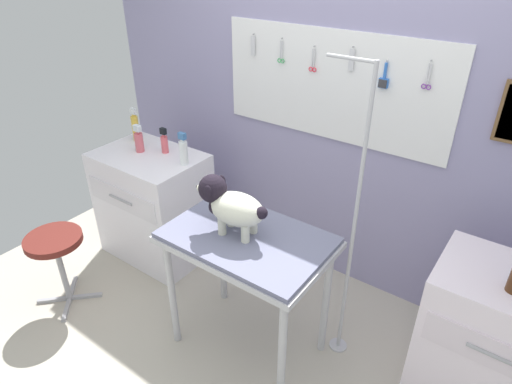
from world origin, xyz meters
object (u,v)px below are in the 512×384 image
at_px(grooming_table, 247,250).
at_px(grooming_arm, 351,238).
at_px(counter_left, 154,205).
at_px(dog, 230,205).
at_px(detangler_spray, 164,142).
at_px(cabinet_right, 491,344).
at_px(stool, 56,248).

distance_m(grooming_table, grooming_arm, 0.57).
xyz_separation_m(grooming_table, counter_left, (-1.18, 0.35, -0.32)).
bearing_deg(grooming_table, grooming_arm, 34.28).
height_order(grooming_arm, dog, grooming_arm).
bearing_deg(detangler_spray, cabinet_right, -0.73).
distance_m(dog, counter_left, 1.28).
bearing_deg(cabinet_right, grooming_arm, -171.82).
distance_m(grooming_table, detangler_spray, 1.21).
height_order(grooming_arm, detangler_spray, grooming_arm).
bearing_deg(cabinet_right, stool, -161.16).
distance_m(stool, detangler_spray, 1.04).
bearing_deg(grooming_arm, grooming_table, -145.72).
xyz_separation_m(cabinet_right, stool, (-2.53, -0.86, 0.02)).
xyz_separation_m(counter_left, cabinet_right, (2.43, 0.08, -0.00)).
bearing_deg(detangler_spray, stool, -101.36).
relative_size(dog, cabinet_right, 0.50).
xyz_separation_m(grooming_arm, cabinet_right, (0.78, 0.11, -0.41)).
height_order(dog, stool, dog).
distance_m(counter_left, stool, 0.79).
relative_size(stool, detangler_spray, 2.88).
bearing_deg(stool, cabinet_right, 18.84).
bearing_deg(stool, dog, 19.46).
bearing_deg(cabinet_right, dog, -161.71).
height_order(grooming_arm, stool, grooming_arm).
relative_size(cabinet_right, detangler_spray, 4.54).
distance_m(grooming_arm, detangler_spray, 1.58).
bearing_deg(detangler_spray, dog, -25.48).
xyz_separation_m(dog, cabinet_right, (1.35, 0.45, -0.59)).
bearing_deg(counter_left, dog, -18.84).
height_order(grooming_table, stool, grooming_table).
distance_m(grooming_arm, cabinet_right, 0.89).
relative_size(counter_left, stool, 1.58).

